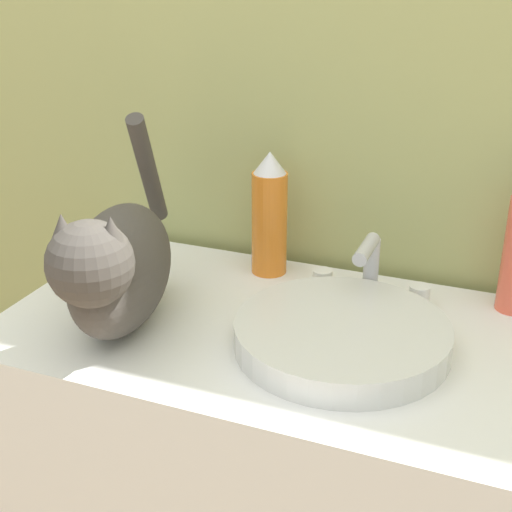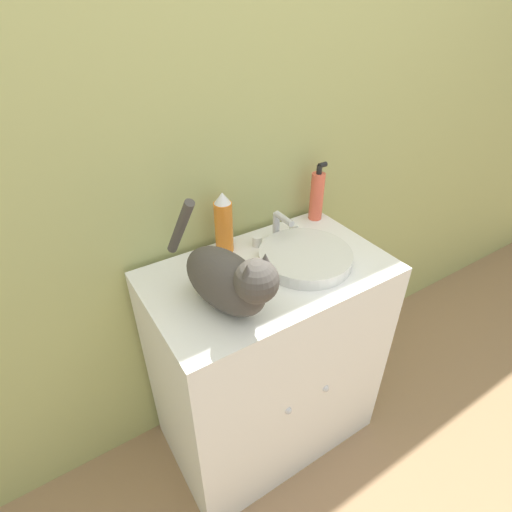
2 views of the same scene
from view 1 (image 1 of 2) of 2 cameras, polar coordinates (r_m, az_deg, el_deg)
wall_back at (r=1.18m, az=5.93°, el=18.96°), size 6.00×0.05×2.50m
sink_basin at (r=0.99m, az=6.87°, el=-6.33°), size 0.30×0.30×0.04m
faucet at (r=1.11m, az=9.05°, el=-1.32°), size 0.19×0.10×0.11m
cat at (r=1.01m, az=-11.10°, el=-0.71°), size 0.20×0.41×0.28m
spray_bottle at (r=1.18m, az=1.08°, el=3.29°), size 0.06×0.06×0.21m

